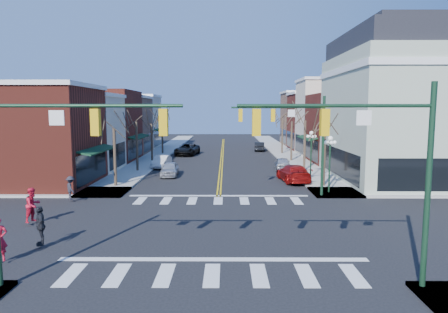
{
  "coord_description": "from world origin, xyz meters",
  "views": [
    {
      "loc": [
        0.54,
        -20.74,
        6.29
      ],
      "look_at": [
        0.39,
        8.53,
        2.8
      ],
      "focal_mm": 32.0,
      "sensor_mm": 36.0,
      "label": 1
    }
  ],
  "objects_px": {
    "pedestrian_dark_a": "(40,226)",
    "lamppost_midblock": "(311,146)",
    "lamppost_corner": "(330,154)",
    "car_left_far": "(187,149)",
    "victorian_corner": "(408,105)",
    "car_left_mid": "(162,162)",
    "car_right_mid": "(282,164)",
    "car_right_far": "(260,146)",
    "pedestrian_red_b": "(33,205)",
    "car_right_near": "(293,173)",
    "pedestrian_dark_b": "(71,188)",
    "car_left_near": "(170,169)"
  },
  "relations": [
    {
      "from": "car_left_mid",
      "to": "pedestrian_dark_b",
      "type": "xyz_separation_m",
      "value": [
        -3.6,
        -15.98,
        0.3
      ]
    },
    {
      "from": "car_left_far",
      "to": "car_left_mid",
      "type": "bearing_deg",
      "value": -89.79
    },
    {
      "from": "pedestrian_dark_b",
      "to": "car_left_mid",
      "type": "bearing_deg",
      "value": -48.1
    },
    {
      "from": "lamppost_corner",
      "to": "car_left_far",
      "type": "bearing_deg",
      "value": 117.35
    },
    {
      "from": "lamppost_corner",
      "to": "pedestrian_red_b",
      "type": "relative_size",
      "value": 2.28
    },
    {
      "from": "car_left_far",
      "to": "car_right_mid",
      "type": "distance_m",
      "value": 17.42
    },
    {
      "from": "lamppost_corner",
      "to": "car_left_far",
      "type": "height_order",
      "value": "lamppost_corner"
    },
    {
      "from": "car_left_far",
      "to": "car_right_mid",
      "type": "xyz_separation_m",
      "value": [
        11.2,
        -13.35,
        -0.13
      ]
    },
    {
      "from": "car_left_far",
      "to": "car_right_far",
      "type": "distance_m",
      "value": 11.81
    },
    {
      "from": "car_right_far",
      "to": "pedestrian_red_b",
      "type": "xyz_separation_m",
      "value": [
        -15.59,
        -38.76,
        0.43
      ]
    },
    {
      "from": "lamppost_corner",
      "to": "pedestrian_dark_b",
      "type": "relative_size",
      "value": 2.65
    },
    {
      "from": "car_left_mid",
      "to": "car_right_mid",
      "type": "relative_size",
      "value": 1.03
    },
    {
      "from": "car_left_far",
      "to": "pedestrian_red_b",
      "type": "bearing_deg",
      "value": -91.03
    },
    {
      "from": "pedestrian_dark_a",
      "to": "lamppost_midblock",
      "type": "bearing_deg",
      "value": 110.49
    },
    {
      "from": "car_left_near",
      "to": "pedestrian_dark_a",
      "type": "height_order",
      "value": "pedestrian_dark_a"
    },
    {
      "from": "car_left_far",
      "to": "pedestrian_dark_b",
      "type": "bearing_deg",
      "value": -92.69
    },
    {
      "from": "car_left_far",
      "to": "pedestrian_red_b",
      "type": "height_order",
      "value": "pedestrian_red_b"
    },
    {
      "from": "lamppost_midblock",
      "to": "car_left_mid",
      "type": "xyz_separation_m",
      "value": [
        -14.6,
        6.74,
        -2.3
      ]
    },
    {
      "from": "victorian_corner",
      "to": "car_left_far",
      "type": "distance_m",
      "value": 29.22
    },
    {
      "from": "victorian_corner",
      "to": "car_left_mid",
      "type": "relative_size",
      "value": 3.54
    },
    {
      "from": "lamppost_midblock",
      "to": "car_left_mid",
      "type": "relative_size",
      "value": 1.08
    },
    {
      "from": "lamppost_corner",
      "to": "car_right_near",
      "type": "height_order",
      "value": "lamppost_corner"
    },
    {
      "from": "car_left_near",
      "to": "car_left_far",
      "type": "xyz_separation_m",
      "value": [
        0.0,
        17.2,
        0.12
      ]
    },
    {
      "from": "car_right_near",
      "to": "car_right_far",
      "type": "distance_m",
      "value": 25.7
    },
    {
      "from": "lamppost_midblock",
      "to": "lamppost_corner",
      "type": "bearing_deg",
      "value": -90.0
    },
    {
      "from": "pedestrian_dark_a",
      "to": "victorian_corner",
      "type": "bearing_deg",
      "value": 97.93
    },
    {
      "from": "victorian_corner",
      "to": "car_left_far",
      "type": "height_order",
      "value": "victorian_corner"
    },
    {
      "from": "car_left_far",
      "to": "victorian_corner",
      "type": "bearing_deg",
      "value": -34.05
    },
    {
      "from": "car_left_mid",
      "to": "car_right_near",
      "type": "bearing_deg",
      "value": -27.43
    },
    {
      "from": "victorian_corner",
      "to": "car_right_near",
      "type": "distance_m",
      "value": 11.74
    },
    {
      "from": "lamppost_corner",
      "to": "pedestrian_dark_a",
      "type": "relative_size",
      "value": 2.41
    },
    {
      "from": "car_right_mid",
      "to": "car_left_mid",
      "type": "bearing_deg",
      "value": -2.62
    },
    {
      "from": "car_left_near",
      "to": "pedestrian_dark_b",
      "type": "xyz_separation_m",
      "value": [
        -5.2,
        -10.67,
        0.3
      ]
    },
    {
      "from": "car_left_far",
      "to": "pedestrian_dark_a",
      "type": "xyz_separation_m",
      "value": [
        -3.08,
        -36.86,
        0.25
      ]
    },
    {
      "from": "lamppost_midblock",
      "to": "pedestrian_dark_b",
      "type": "relative_size",
      "value": 2.65
    },
    {
      "from": "pedestrian_dark_a",
      "to": "car_left_near",
      "type": "bearing_deg",
      "value": 143.0
    },
    {
      "from": "car_right_mid",
      "to": "pedestrian_dark_b",
      "type": "bearing_deg",
      "value": 45.41
    },
    {
      "from": "car_right_far",
      "to": "car_left_far",
      "type": "bearing_deg",
      "value": 33.61
    },
    {
      "from": "car_left_near",
      "to": "car_left_mid",
      "type": "height_order",
      "value": "car_left_near"
    },
    {
      "from": "car_left_far",
      "to": "lamppost_midblock",
      "type": "bearing_deg",
      "value": -47.22
    },
    {
      "from": "lamppost_midblock",
      "to": "pedestrian_red_b",
      "type": "bearing_deg",
      "value": -141.39
    },
    {
      "from": "car_right_mid",
      "to": "pedestrian_red_b",
      "type": "xyz_separation_m",
      "value": [
        -16.4,
        -19.82,
        0.44
      ]
    },
    {
      "from": "lamppost_midblock",
      "to": "pedestrian_dark_b",
      "type": "height_order",
      "value": "lamppost_midblock"
    },
    {
      "from": "pedestrian_red_b",
      "to": "pedestrian_dark_a",
      "type": "xyz_separation_m",
      "value": [
        2.12,
        -3.7,
        -0.05
      ]
    },
    {
      "from": "lamppost_midblock",
      "to": "pedestrian_dark_a",
      "type": "xyz_separation_m",
      "value": [
        -16.08,
        -18.23,
        -1.91
      ]
    },
    {
      "from": "car_left_mid",
      "to": "car_left_far",
      "type": "xyz_separation_m",
      "value": [
        1.6,
        11.89,
        0.13
      ]
    },
    {
      "from": "lamppost_corner",
      "to": "pedestrian_dark_b",
      "type": "xyz_separation_m",
      "value": [
        -18.2,
        -2.73,
        -1.99
      ]
    },
    {
      "from": "car_right_mid",
      "to": "pedestrian_dark_a",
      "type": "relative_size",
      "value": 2.17
    },
    {
      "from": "car_right_near",
      "to": "pedestrian_red_b",
      "type": "relative_size",
      "value": 2.72
    },
    {
      "from": "lamppost_corner",
      "to": "car_left_near",
      "type": "height_order",
      "value": "lamppost_corner"
    }
  ]
}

